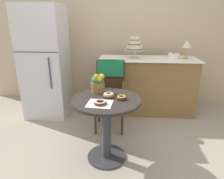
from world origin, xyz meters
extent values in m
plane|color=gray|center=(0.00, 0.00, 0.00)|extent=(8.00, 8.00, 0.00)
cube|color=#C1AD8E|center=(0.00, 1.85, 1.35)|extent=(4.80, 0.10, 2.70)
cylinder|color=#282321|center=(0.00, 0.00, 0.70)|extent=(0.72, 0.72, 0.03)
cylinder|color=#333338|center=(0.00, 0.00, 0.34)|extent=(0.10, 0.10, 0.69)
cylinder|color=#333338|center=(0.00, 0.00, 0.01)|extent=(0.44, 0.44, 0.02)
cube|color=#472D19|center=(-0.02, 0.66, 0.47)|extent=(0.42, 0.42, 0.04)
cube|color=#472D19|center=(-0.02, 0.85, 0.72)|extent=(0.40, 0.04, 0.46)
cube|color=#472D19|center=(-0.21, 0.66, 0.58)|extent=(0.04, 0.38, 0.18)
cube|color=#472D19|center=(0.17, 0.66, 0.58)|extent=(0.04, 0.38, 0.18)
cube|color=#197247|center=(-0.02, 0.85, 0.84)|extent=(0.36, 0.11, 0.22)
cylinder|color=#472D19|center=(-0.20, 0.48, 0.23)|extent=(0.03, 0.03, 0.45)
cylinder|color=#472D19|center=(0.16, 0.48, 0.23)|extent=(0.03, 0.03, 0.45)
cylinder|color=#472D19|center=(-0.20, 0.84, 0.23)|extent=(0.03, 0.03, 0.45)
cylinder|color=#472D19|center=(0.16, 0.84, 0.23)|extent=(0.03, 0.03, 0.45)
cube|color=white|center=(-0.05, -0.14, 0.72)|extent=(0.26, 0.24, 0.00)
torus|color=#4C2D19|center=(0.16, 0.00, 0.74)|extent=(0.11, 0.11, 0.03)
torus|color=gold|center=(0.16, 0.00, 0.75)|extent=(0.09, 0.09, 0.02)
torus|color=#4C2D19|center=(-0.04, -0.15, 0.74)|extent=(0.13, 0.13, 0.04)
torus|color=white|center=(-0.04, -0.15, 0.75)|extent=(0.11, 0.11, 0.02)
torus|color=#936033|center=(0.02, 0.05, 0.74)|extent=(0.12, 0.12, 0.04)
torus|color=white|center=(0.02, 0.05, 0.75)|extent=(0.10, 0.10, 0.02)
cylinder|color=brown|center=(-0.11, 0.19, 0.78)|extent=(0.15, 0.15, 0.12)
ellipsoid|color=#38662D|center=(-0.11, 0.19, 0.87)|extent=(0.14, 0.14, 0.10)
sphere|color=gold|center=(-0.06, 0.20, 0.90)|extent=(0.06, 0.06, 0.06)
sphere|color=gold|center=(-0.09, 0.24, 0.86)|extent=(0.06, 0.06, 0.06)
sphere|color=gold|center=(-0.13, 0.22, 0.90)|extent=(0.04, 0.04, 0.04)
sphere|color=gold|center=(-0.14, 0.20, 0.88)|extent=(0.05, 0.05, 0.05)
sphere|color=gold|center=(-0.12, 0.17, 0.91)|extent=(0.05, 0.05, 0.05)
sphere|color=gold|center=(-0.09, 0.16, 0.88)|extent=(0.07, 0.07, 0.07)
cube|color=olive|center=(0.55, 1.30, 0.45)|extent=(1.50, 0.56, 0.90)
cube|color=white|center=(0.55, 1.30, 0.90)|extent=(1.56, 0.62, 0.01)
cylinder|color=silver|center=(0.32, 1.30, 0.91)|extent=(0.16, 0.16, 0.01)
cylinder|color=silver|center=(0.32, 1.30, 0.97)|extent=(0.03, 0.03, 0.12)
cylinder|color=silver|center=(0.32, 1.30, 1.03)|extent=(0.30, 0.30, 0.01)
cylinder|color=beige|center=(0.32, 1.30, 1.08)|extent=(0.26, 0.25, 0.08)
cylinder|color=#4C2D1E|center=(0.32, 1.30, 1.05)|extent=(0.26, 0.26, 0.01)
cylinder|color=beige|center=(0.32, 1.30, 1.15)|extent=(0.20, 0.20, 0.07)
cylinder|color=#4C2D1E|center=(0.32, 1.30, 1.12)|extent=(0.20, 0.20, 0.01)
cylinder|color=beige|center=(0.32, 1.30, 1.21)|extent=(0.15, 0.15, 0.05)
cylinder|color=#4C2D1E|center=(0.32, 1.30, 1.19)|extent=(0.16, 0.16, 0.01)
cylinder|color=white|center=(0.94, 1.30, 0.94)|extent=(0.18, 0.18, 0.08)
sphere|color=red|center=(0.94, 1.30, 1.00)|extent=(0.02, 0.02, 0.02)
cylinder|color=#B28C47|center=(1.13, 1.32, 0.91)|extent=(0.09, 0.09, 0.01)
cylinder|color=#B28C47|center=(1.13, 1.32, 0.99)|extent=(0.02, 0.02, 0.16)
cone|color=beige|center=(1.13, 1.32, 1.13)|extent=(0.15, 0.15, 0.11)
cube|color=silver|center=(-1.05, 1.10, 0.85)|extent=(0.64, 0.60, 1.70)
cube|color=black|center=(-1.05, 0.80, 1.06)|extent=(0.63, 0.01, 0.01)
cylinder|color=#3F3F44|center=(-0.87, 0.79, 0.77)|extent=(0.02, 0.02, 0.45)
camera|label=1|loc=(0.19, -1.94, 1.51)|focal=32.63mm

